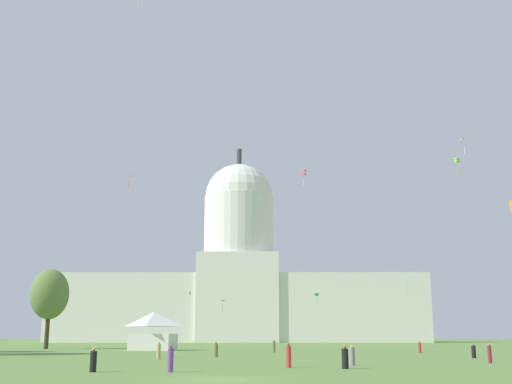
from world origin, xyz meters
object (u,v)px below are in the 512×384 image
object	(u,v)px
person_red_near_tree_east	(289,356)
kite_pink_mid	(303,173)
kite_turquoise_low	(317,296)
kite_white_mid	(466,141)
capitol_building	(238,284)
person_red_back_center	(420,348)
person_olive_aisle_center	(274,347)
kite_blue_low	(221,302)
person_grey_near_tent	(352,356)
person_black_mid_left	(345,358)
person_purple_front_center	(171,360)
kite_cyan_low	(407,282)
person_olive_mid_right	(216,350)
event_tent	(154,331)
person_black_back_right	(474,352)
kite_lime_mid	(457,161)
kite_yellow_low	(190,294)
kite_gold_high	(128,178)
tree_west_far	(50,294)
person_tan_edge_west	(159,351)
person_maroon_lawn_far_right	(490,354)
person_black_near_tree_west	(93,361)

from	to	relation	value
person_red_near_tree_east	kite_pink_mid	xyz separation A→B (m)	(5.12, 55.03, 28.04)
kite_turquoise_low	kite_white_mid	xyz separation A→B (m)	(14.05, -86.12, 16.64)
capitol_building	person_red_back_center	distance (m)	144.01
person_olive_aisle_center	kite_blue_low	world-z (taller)	kite_blue_low
person_grey_near_tent	person_olive_aisle_center	bearing A→B (deg)	-49.19
person_red_back_center	person_black_mid_left	bearing A→B (deg)	131.59
person_purple_front_center	person_olive_aisle_center	distance (m)	49.88
kite_turquoise_low	kite_cyan_low	bearing A→B (deg)	-172.48
person_olive_mid_right	person_black_mid_left	xyz separation A→B (m)	(10.89, -25.74, 0.01)
event_tent	kite_blue_low	bearing A→B (deg)	79.36
event_tent	person_black_back_right	xyz separation A→B (m)	(39.48, -35.80, -2.42)
kite_lime_mid	person_olive_aisle_center	bearing A→B (deg)	171.44
kite_yellow_low	kite_gold_high	xyz separation A→B (m)	(-16.04, -12.56, 30.05)
person_black_back_right	kite_gold_high	size ratio (longest dim) A/B	0.46
kite_turquoise_low	kite_cyan_low	xyz separation A→B (m)	(20.96, -14.31, 2.58)
kite_blue_low	kite_gold_high	world-z (taller)	kite_gold_high
tree_west_far	person_tan_edge_west	xyz separation A→B (m)	(27.53, -49.81, -8.75)
capitol_building	person_maroon_lawn_far_right	size ratio (longest dim) A/B	79.16
person_black_mid_left	person_red_back_center	bearing A→B (deg)	-89.14
person_maroon_lawn_far_right	person_red_near_tree_east	size ratio (longest dim) A/B	0.94
person_grey_near_tent	kite_white_mid	bearing A→B (deg)	-89.38
kite_gold_high	person_olive_mid_right	bearing A→B (deg)	66.04
tree_west_far	person_tan_edge_west	size ratio (longest dim) A/B	8.28
person_black_back_right	kite_turquoise_low	distance (m)	105.03
person_black_mid_left	kite_cyan_low	world-z (taller)	kite_cyan_low
person_grey_near_tent	kite_pink_mid	xyz separation A→B (m)	(-0.11, 50.99, 28.14)
person_black_back_right	kite_yellow_low	xyz separation A→B (m)	(-41.64, 109.62, 12.89)
person_purple_front_center	kite_cyan_low	bearing A→B (deg)	-163.27
person_grey_near_tent	kite_pink_mid	world-z (taller)	kite_pink_mid
event_tent	person_olive_aisle_center	size ratio (longest dim) A/B	4.39
person_olive_mid_right	person_red_near_tree_east	distance (m)	25.20
kite_pink_mid	kite_gold_high	bearing A→B (deg)	-29.13
person_black_mid_left	kite_blue_low	distance (m)	88.48
kite_pink_mid	kite_yellow_low	bearing A→B (deg)	-43.88
person_purple_front_center	kite_lime_mid	bearing A→B (deg)	-176.53
person_tan_edge_west	person_grey_near_tent	bearing A→B (deg)	-22.42
tree_west_far	person_olive_aisle_center	distance (m)	46.88
person_olive_aisle_center	kite_pink_mid	world-z (taller)	kite_pink_mid
person_olive_aisle_center	person_black_back_right	bearing A→B (deg)	161.51
event_tent	person_red_near_tree_east	xyz separation A→B (m)	(19.14, -56.52, -2.27)
person_red_near_tree_east	person_olive_mid_right	bearing A→B (deg)	143.60
tree_west_far	kite_pink_mid	bearing A→B (deg)	-15.01
person_maroon_lawn_far_right	kite_cyan_low	world-z (taller)	kite_cyan_low
person_black_back_right	person_grey_near_tent	world-z (taller)	person_grey_near_tent
person_black_near_tree_west	kite_pink_mid	world-z (taller)	kite_pink_mid
person_red_back_center	person_red_near_tree_east	size ratio (longest dim) A/B	0.88
person_tan_edge_west	kite_lime_mid	size ratio (longest dim) A/B	0.55
kite_pink_mid	kite_cyan_low	world-z (taller)	kite_pink_mid
person_black_near_tree_west	kite_lime_mid	bearing A→B (deg)	-179.28
event_tent	person_maroon_lawn_far_right	distance (m)	60.92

